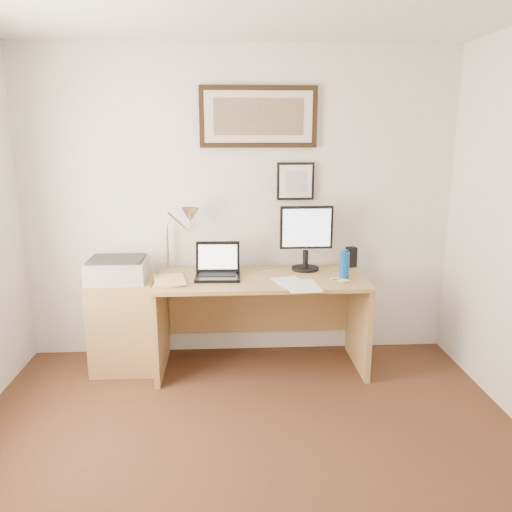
{
  "coord_description": "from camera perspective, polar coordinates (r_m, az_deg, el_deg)",
  "views": [
    {
      "loc": [
        -0.09,
        -2.04,
        1.81
      ],
      "look_at": [
        0.1,
        1.43,
        0.97
      ],
      "focal_mm": 35.0,
      "sensor_mm": 36.0,
      "label": 1
    }
  ],
  "objects": [
    {
      "name": "picture_large",
      "position": [
        4.03,
        0.28,
        15.62
      ],
      "size": [
        0.92,
        0.04,
        0.47
      ],
      "color": "black",
      "rests_on": "wall_back"
    },
    {
      "name": "desk",
      "position": [
        3.99,
        0.48,
        -5.34
      ],
      "size": [
        1.6,
        0.7,
        0.75
      ],
      "color": "#A57B45",
      "rests_on": "floor"
    },
    {
      "name": "printer",
      "position": [
        3.93,
        -15.55,
        -1.49
      ],
      "size": [
        0.44,
        0.34,
        0.18
      ],
      "color": "#ACACAF",
      "rests_on": "side_cabinet"
    },
    {
      "name": "bottle_cap",
      "position": [
        3.8,
        10.16,
        0.59
      ],
      "size": [
        0.04,
        0.04,
        0.02
      ],
      "primitive_type": "cylinder",
      "color": "#0B4C97",
      "rests_on": "water_bottle"
    },
    {
      "name": "speaker",
      "position": [
        4.19,
        10.83,
        -0.11
      ],
      "size": [
        0.09,
        0.09,
        0.17
      ],
      "primitive_type": "cube",
      "rotation": [
        0.0,
        0.0,
        0.33
      ],
      "color": "black",
      "rests_on": "desk"
    },
    {
      "name": "marker_pen",
      "position": [
        3.83,
        9.38,
        -2.5
      ],
      "size": [
        0.14,
        0.06,
        0.02
      ],
      "primitive_type": "cylinder",
      "rotation": [
        0.0,
        1.57,
        0.35
      ],
      "color": "white",
      "rests_on": "desk"
    },
    {
      "name": "laptop",
      "position": [
        3.83,
        -4.4,
        -1.57
      ],
      "size": [
        0.35,
        0.3,
        0.26
      ],
      "color": "black",
      "rests_on": "desk"
    },
    {
      "name": "water_bottle",
      "position": [
        3.83,
        10.09,
        -1.06
      ],
      "size": [
        0.07,
        0.07,
        0.21
      ],
      "primitive_type": "cylinder",
      "color": "#0B4C97",
      "rests_on": "desk"
    },
    {
      "name": "paper_sheet_a",
      "position": [
        3.71,
        3.88,
        -2.98
      ],
      "size": [
        0.28,
        0.34,
        0.0
      ],
      "primitive_type": "cube",
      "rotation": [
        0.0,
        0.0,
        0.28
      ],
      "color": "white",
      "rests_on": "desk"
    },
    {
      "name": "sticky_pad",
      "position": [
        3.78,
        10.01,
        -2.78
      ],
      "size": [
        0.1,
        0.1,
        0.01
      ],
      "primitive_type": "cube",
      "rotation": [
        0.0,
        0.0,
        0.41
      ],
      "color": "#ECD46F",
      "rests_on": "desk"
    },
    {
      "name": "desk_lamp",
      "position": [
        3.92,
        -7.79,
        4.36
      ],
      "size": [
        0.29,
        0.27,
        0.53
      ],
      "color": "silver",
      "rests_on": "desk"
    },
    {
      "name": "side_cabinet",
      "position": [
        4.08,
        -14.8,
        -7.59
      ],
      "size": [
        0.5,
        0.4,
        0.73
      ],
      "primitive_type": "cube",
      "color": "#A57B45",
      "rests_on": "floor"
    },
    {
      "name": "lcd_monitor",
      "position": [
        3.99,
        5.76,
        2.43
      ],
      "size": [
        0.42,
        0.22,
        0.52
      ],
      "color": "black",
      "rests_on": "desk"
    },
    {
      "name": "book",
      "position": [
        3.75,
        -11.52,
        -2.89
      ],
      "size": [
        0.27,
        0.34,
        0.02
      ],
      "primitive_type": "imported",
      "rotation": [
        0.0,
        0.0,
        0.2
      ],
      "color": "#E7CE6C",
      "rests_on": "desk"
    },
    {
      "name": "wall_back",
      "position": [
        4.08,
        -1.87,
        5.74
      ],
      "size": [
        3.5,
        0.02,
        2.5
      ],
      "primitive_type": "cube",
      "color": "white",
      "rests_on": "ground"
    },
    {
      "name": "paper_sheet_b",
      "position": [
        3.62,
        5.29,
        -3.41
      ],
      "size": [
        0.26,
        0.35,
        0.0
      ],
      "primitive_type": "cube",
      "rotation": [
        0.0,
        0.0,
        0.09
      ],
      "color": "white",
      "rests_on": "desk"
    },
    {
      "name": "picture_small",
      "position": [
        4.07,
        4.54,
        8.51
      ],
      "size": [
        0.3,
        0.03,
        0.3
      ],
      "color": "black",
      "rests_on": "wall_back"
    }
  ]
}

